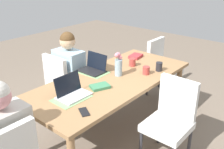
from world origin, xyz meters
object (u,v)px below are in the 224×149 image
(person_near_left_mid, at_px, (70,80))
(coffee_mug_centre_left, at_px, (132,62))
(coffee_mug_near_right, at_px, (146,70))
(phone_black, at_px, (84,112))
(coffee_mug_near_left, at_px, (159,67))
(dining_table, at_px, (112,84))
(book_red_cover, at_px, (136,56))
(book_blue_cover, at_px, (100,86))
(chair_head_left_right_near, at_px, (161,65))
(flower_vase, at_px, (118,65))
(chair_near_left_mid, at_px, (63,83))
(chair_far_left_far, at_px, (171,116))
(laptop_near_left_mid, at_px, (93,68))
(laptop_head_right_left_near, at_px, (72,92))

(person_near_left_mid, relative_size, coffee_mug_centre_left, 12.05)
(coffee_mug_near_right, xyz_separation_m, phone_black, (1.09, 0.06, -0.04))
(person_near_left_mid, distance_m, coffee_mug_near_left, 1.20)
(dining_table, xyz_separation_m, book_red_cover, (-0.77, -0.21, 0.10))
(book_red_cover, bearing_deg, book_blue_cover, 6.04)
(dining_table, relative_size, chair_head_left_right_near, 2.36)
(coffee_mug_near_left, bearing_deg, flower_vase, -34.32)
(dining_table, relative_size, book_red_cover, 10.61)
(book_red_cover, bearing_deg, chair_near_left_mid, -41.74)
(chair_far_left_far, bearing_deg, book_blue_cover, -62.16)
(chair_head_left_right_near, xyz_separation_m, laptop_near_left_mid, (1.32, -0.20, 0.30))
(laptop_near_left_mid, bearing_deg, laptop_head_right_left_near, 25.93)
(chair_near_left_mid, bearing_deg, person_near_left_mid, 141.24)
(chair_head_left_right_near, relative_size, book_blue_cover, 4.50)
(book_blue_cover, bearing_deg, person_near_left_mid, -85.27)
(person_near_left_mid, height_order, laptop_head_right_left_near, person_near_left_mid)
(phone_black, bearing_deg, chair_near_left_mid, 178.18)
(laptop_head_right_left_near, relative_size, book_red_cover, 1.60)
(flower_vase, distance_m, coffee_mug_near_left, 0.53)
(dining_table, height_order, laptop_head_right_left_near, laptop_head_right_left_near)
(dining_table, height_order, person_near_left_mid, person_near_left_mid)
(laptop_near_left_mid, distance_m, book_red_cover, 0.76)
(dining_table, bearing_deg, flower_vase, -178.12)
(chair_far_left_far, distance_m, coffee_mug_centre_left, 0.94)
(chair_near_left_mid, relative_size, laptop_head_right_left_near, 2.81)
(dining_table, bearing_deg, chair_far_left_far, 97.00)
(laptop_head_right_left_near, xyz_separation_m, coffee_mug_near_left, (-1.14, 0.32, 0.01))
(laptop_near_left_mid, bearing_deg, book_blue_cover, 52.58)
(book_red_cover, relative_size, book_blue_cover, 1.00)
(chair_near_left_mid, distance_m, book_blue_cover, 0.90)
(flower_vase, bearing_deg, chair_near_left_mid, -74.22)
(dining_table, bearing_deg, coffee_mug_near_left, 152.16)
(coffee_mug_near_right, bearing_deg, phone_black, 3.05)
(chair_far_left_far, xyz_separation_m, coffee_mug_centre_left, (-0.38, -0.80, 0.31))
(coffee_mug_centre_left, bearing_deg, laptop_head_right_left_near, 1.80)
(chair_near_left_mid, bearing_deg, book_red_cover, 146.80)
(flower_vase, height_order, book_red_cover, flower_vase)
(chair_far_left_far, bearing_deg, phone_black, -29.10)
(dining_table, bearing_deg, book_red_cover, -164.64)
(dining_table, xyz_separation_m, book_blue_cover, (0.27, 0.06, 0.09))
(chair_head_left_right_near, xyz_separation_m, laptop_head_right_left_near, (1.93, 0.09, 0.30))
(chair_head_left_right_near, height_order, book_blue_cover, chair_head_left_right_near)
(chair_far_left_far, distance_m, laptop_head_right_left_near, 1.07)
(chair_far_left_far, relative_size, phone_black, 6.00)
(chair_head_left_right_near, height_order, coffee_mug_near_left, chair_head_left_right_near)
(chair_near_left_mid, relative_size, person_near_left_mid, 0.75)
(book_blue_cover, height_order, phone_black, book_blue_cover)
(laptop_head_right_left_near, distance_m, coffee_mug_near_right, 0.99)
(laptop_near_left_mid, xyz_separation_m, coffee_mug_near_left, (-0.54, 0.61, 0.01))
(laptop_head_right_left_near, bearing_deg, coffee_mug_near_right, 165.23)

